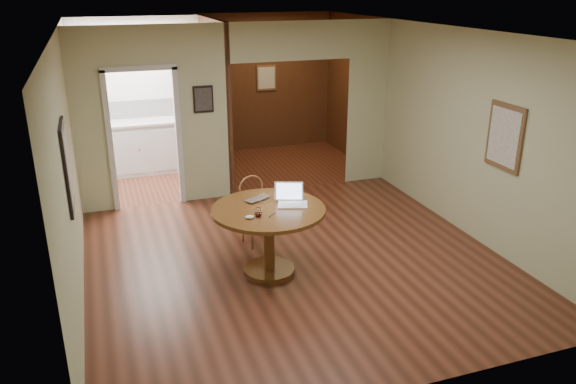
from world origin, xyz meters
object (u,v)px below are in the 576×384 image
object	(u,v)px
chair	(254,206)
open_laptop	(291,198)
dining_table	(269,225)
closed_laptop	(261,200)

from	to	relation	value
chair	open_laptop	world-z (taller)	open_laptop
chair	open_laptop	size ratio (longest dim) A/B	2.30
dining_table	closed_laptop	distance (m)	0.33
chair	closed_laptop	size ratio (longest dim) A/B	2.78
dining_table	closed_laptop	xyz separation A→B (m)	(-0.02, 0.24, 0.23)
dining_table	closed_laptop	size ratio (longest dim) A/B	4.03
open_laptop	closed_laptop	world-z (taller)	open_laptop
closed_laptop	chair	bearing A→B (deg)	53.44
open_laptop	chair	bearing A→B (deg)	125.63
dining_table	chair	size ratio (longest dim) A/B	1.45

